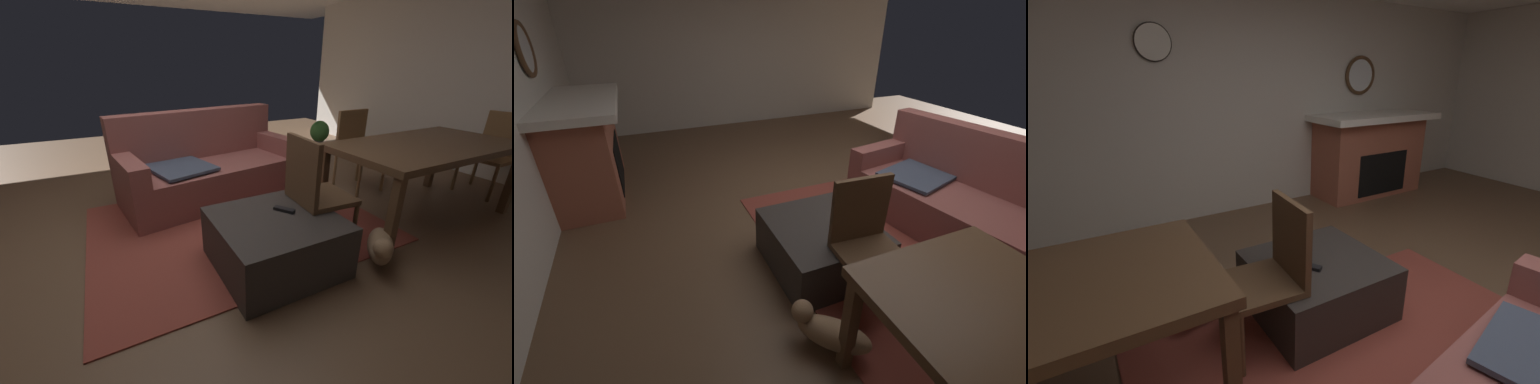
% 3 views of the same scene
% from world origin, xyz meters
% --- Properties ---
extents(floor, '(9.58, 9.58, 0.00)m').
position_xyz_m(floor, '(0.00, 0.00, 0.00)').
color(floor, brown).
extents(wall_left, '(0.12, 6.39, 2.53)m').
position_xyz_m(wall_left, '(-3.99, 0.00, 1.27)').
color(wall_left, beige).
rests_on(wall_left, ground).
extents(area_rug, '(2.60, 2.00, 0.01)m').
position_xyz_m(area_rug, '(0.44, -0.10, 0.01)').
color(area_rug, brown).
rests_on(area_rug, ground).
extents(fireplace, '(1.76, 0.76, 1.12)m').
position_xyz_m(fireplace, '(-1.72, -2.62, 0.57)').
color(fireplace, '#9E5642').
rests_on(fireplace, ground).
extents(round_wall_mirror, '(0.51, 0.05, 0.51)m').
position_xyz_m(round_wall_mirror, '(-1.72, -2.90, 1.60)').
color(round_wall_mirror, '#4C331E').
extents(couch, '(2.04, 1.14, 0.96)m').
position_xyz_m(couch, '(0.44, 0.68, 0.33)').
color(couch, '#8C4C47').
rests_on(couch, ground).
extents(ottoman_coffee_table, '(0.88, 0.82, 0.41)m').
position_xyz_m(ottoman_coffee_table, '(0.44, -0.82, 0.20)').
color(ottoman_coffee_table, '#2D2826').
rests_on(ottoman_coffee_table, ground).
extents(tv_remote, '(0.13, 0.16, 0.02)m').
position_xyz_m(tv_remote, '(0.55, -0.76, 0.42)').
color(tv_remote, black).
rests_on(tv_remote, ottoman_coffee_table).
extents(dining_chair_west, '(0.47, 0.47, 0.93)m').
position_xyz_m(dining_chair_west, '(0.84, -0.72, 0.52)').
color(dining_chair_west, '#513823').
rests_on(dining_chair_west, ground).
extents(small_dog, '(0.47, 0.45, 0.27)m').
position_xyz_m(small_dog, '(1.16, -1.17, 0.16)').
color(small_dog, '#8C6B4C').
rests_on(small_dog, ground).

